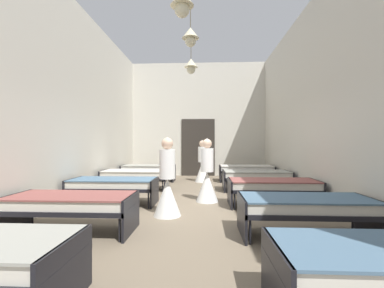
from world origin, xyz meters
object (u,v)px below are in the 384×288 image
object	(u,v)px
nurse_mid_aisle	(202,167)
bed_right_row_4	(246,169)
bed_left_row_4	(149,169)
nurse_far_aisle	(207,179)
bed_right_row_1	(306,206)
nurse_near_aisle	(167,188)
bed_right_row_2	(273,186)
bed_right_row_3	(256,176)
bed_left_row_2	(114,185)
bed_left_row_1	(72,204)
bed_left_row_3	(135,175)

from	to	relation	value
nurse_mid_aisle	bed_right_row_4	bearing A→B (deg)	92.21
bed_left_row_4	nurse_far_aisle	size ratio (longest dim) A/B	1.28
bed_right_row_1	bed_left_row_4	world-z (taller)	same
bed_right_row_4	nurse_far_aisle	size ratio (longest dim) A/B	1.28
nurse_far_aisle	nurse_mid_aisle	bearing A→B (deg)	-101.82
bed_right_row_4	nurse_near_aisle	world-z (taller)	nurse_near_aisle
nurse_far_aisle	nurse_near_aisle	bearing A→B (deg)	43.88
bed_right_row_2	bed_left_row_4	size ratio (longest dim) A/B	1.00
nurse_near_aisle	nurse_mid_aisle	xyz separation A→B (m)	(0.62, 4.34, 0.00)
bed_right_row_2	nurse_far_aisle	bearing A→B (deg)	165.40
bed_right_row_3	bed_right_row_4	distance (m)	1.82
bed_right_row_4	nurse_far_aisle	world-z (taller)	nurse_far_aisle
nurse_mid_aisle	bed_right_row_1	bearing A→B (deg)	12.72
bed_left_row_2	bed_right_row_3	distance (m)	3.97
bed_right_row_1	nurse_far_aisle	xyz separation A→B (m)	(-1.43, 2.20, 0.09)
bed_left_row_1	nurse_near_aisle	size ratio (longest dim) A/B	1.28
bed_right_row_1	bed_left_row_2	distance (m)	3.97
nurse_mid_aisle	nurse_far_aisle	world-z (taller)	same
bed_left_row_3	nurse_near_aisle	distance (m)	3.00
bed_left_row_2	bed_left_row_3	distance (m)	1.82
bed_right_row_2	bed_left_row_3	xyz separation A→B (m)	(-3.53, 1.82, 0.00)
bed_right_row_4	bed_left_row_3	bearing A→B (deg)	-152.65
bed_right_row_3	nurse_far_aisle	bearing A→B (deg)	-134.49
bed_right_row_2	bed_left_row_3	size ratio (longest dim) A/B	1.00
nurse_far_aisle	bed_right_row_4	bearing A→B (deg)	-127.98
bed_right_row_3	bed_left_row_4	world-z (taller)	same
bed_right_row_1	bed_right_row_4	xyz separation A→B (m)	(0.00, 5.47, 0.00)
bed_left_row_4	bed_left_row_1	bearing A→B (deg)	-90.00
bed_right_row_2	nurse_mid_aisle	xyz separation A→B (m)	(-1.57, 3.48, 0.09)
bed_right_row_4	nurse_near_aisle	xyz separation A→B (m)	(-2.19, -4.51, 0.09)
bed_left_row_4	nurse_far_aisle	xyz separation A→B (m)	(2.10, -3.28, 0.09)
bed_left_row_2	nurse_near_aisle	bearing A→B (deg)	-32.67
bed_left_row_3	bed_right_row_3	size ratio (longest dim) A/B	1.00
bed_left_row_2	bed_right_row_4	distance (m)	5.07
bed_right_row_1	bed_right_row_3	world-z (taller)	same
bed_left_row_1	bed_left_row_4	world-z (taller)	same
bed_left_row_3	nurse_mid_aisle	distance (m)	2.57
bed_right_row_3	nurse_mid_aisle	bearing A→B (deg)	133.40
bed_right_row_2	bed_right_row_3	xyz separation A→B (m)	(0.00, 1.82, 0.00)
nurse_far_aisle	bed_right_row_1	bearing A→B (deg)	108.56
bed_left_row_1	bed_right_row_4	world-z (taller)	same
bed_left_row_4	bed_left_row_3	bearing A→B (deg)	-90.00
bed_left_row_4	nurse_far_aisle	distance (m)	3.89
bed_right_row_2	bed_right_row_3	size ratio (longest dim) A/B	1.00
bed_right_row_3	bed_right_row_1	bearing A→B (deg)	-90.00
bed_left_row_3	bed_left_row_2	bearing A→B (deg)	-90.00
bed_right_row_2	nurse_mid_aisle	size ratio (longest dim) A/B	1.28
bed_left_row_2	bed_right_row_2	size ratio (longest dim) A/B	1.00
bed_right_row_3	nurse_mid_aisle	distance (m)	2.29
bed_right_row_1	bed_right_row_4	world-z (taller)	same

